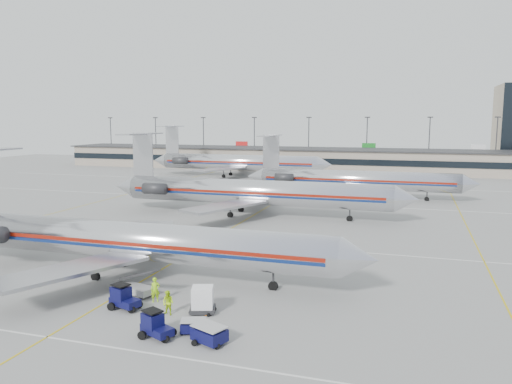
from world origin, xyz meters
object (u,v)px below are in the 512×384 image
at_px(jet_second_row, 248,192).
at_px(belt_loader, 134,287).
at_px(jet_foreground, 126,240).
at_px(uld_container, 203,300).
at_px(tug_center, 123,298).

distance_m(jet_second_row, belt_loader, 35.83).
xyz_separation_m(jet_foreground, uld_container, (10.37, -6.40, -2.34)).
distance_m(jet_foreground, jet_second_row, 31.25).
xyz_separation_m(tug_center, uld_container, (6.02, 1.19, 0.10)).
relative_size(uld_container, belt_loader, 0.48).
height_order(jet_foreground, uld_container, jet_foreground).
xyz_separation_m(jet_foreground, tug_center, (4.35, -7.58, -2.45)).
relative_size(tug_center, belt_loader, 0.56).
bearing_deg(uld_container, belt_loader, 145.99).
bearing_deg(tug_center, jet_foreground, 138.58).
xyz_separation_m(jet_second_row, tug_center, (2.84, -38.79, -2.71)).
height_order(tug_center, belt_loader, belt_loader).
distance_m(uld_container, belt_loader, 7.28).
bearing_deg(belt_loader, jet_second_row, 108.81).
bearing_deg(uld_container, tug_center, 172.67).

